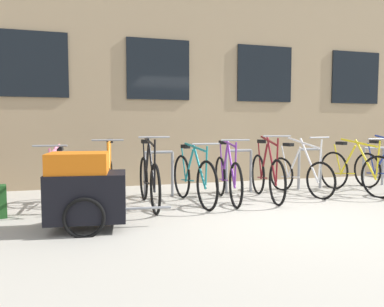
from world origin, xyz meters
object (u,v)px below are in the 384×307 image
bicycle_white (300,174)px  bicycle_orange (110,181)px  bicycle_purple (227,177)px  bike_trailer (85,190)px  bicycle_pink (57,185)px  bicycle_maroon (267,175)px  bicycle_yellow (355,171)px  bicycle_black (149,180)px  bicycle_teal (193,178)px

bicycle_white → bicycle_orange: 3.36m
bicycle_purple → bike_trailer: bicycle_purple is taller
bike_trailer → bicycle_pink: bearing=109.1°
bicycle_maroon → bike_trailer: size_ratio=1.17×
bicycle_yellow → bike_trailer: (-4.77, -1.19, 0.08)m
bicycle_orange → bicycle_yellow: bearing=-1.2°
bicycle_white → bicycle_black: (-2.78, -0.22, 0.03)m
bicycle_yellow → bicycle_white: bearing=172.1°
bicycle_white → bicycle_teal: (-2.06, -0.21, 0.03)m
bicycle_orange → bicycle_black: 0.61m
bicycle_orange → bicycle_teal: 1.31m
bicycle_maroon → bicycle_black: bearing=-179.8°
bicycle_teal → bicycle_black: bearing=-179.5°
bicycle_white → bicycle_orange: bicycle_white is taller
bicycle_black → bicycle_maroon: 2.01m
bicycle_black → bicycle_maroon: size_ratio=1.05×
bicycle_maroon → bicycle_teal: bearing=-180.0°
bicycle_white → bicycle_purple: 1.49m
bicycle_white → bike_trailer: 3.96m
bicycle_pink → bicycle_maroon: bearing=-0.6°
bicycle_teal → bicycle_purple: (0.59, 0.02, -0.01)m
bicycle_white → bicycle_orange: bearing=-179.1°
bicycle_purple → bike_trailer: bearing=-153.0°
bicycle_pink → bicycle_orange: bearing=9.2°
bicycle_purple → bicycle_white: bearing=7.6°
bicycle_white → bicycle_yellow: size_ratio=0.90×
bicycle_white → bicycle_yellow: bicycle_white is taller
bicycle_white → bicycle_teal: bearing=-174.1°
bike_trailer → bicycle_maroon: bearing=20.9°
bicycle_white → bicycle_orange: (-3.36, -0.05, 0.01)m
bicycle_maroon → bicycle_orange: bearing=176.5°
bicycle_teal → bicycle_pink: (-2.06, 0.04, -0.02)m
bicycle_pink → bicycle_yellow: size_ratio=0.99×
bicycle_purple → bicycle_pink: bearing=179.6°
bicycle_purple → bicycle_yellow: 2.53m
bicycle_teal → bicycle_maroon: bearing=0.0°
bicycle_maroon → bicycle_yellow: bicycle_maroon is taller
bicycle_black → bike_trailer: (-0.94, -1.12, 0.08)m
bicycle_orange → bicycle_pink: (-0.76, -0.12, 0.00)m
bicycle_black → bike_trailer: bearing=-130.1°
bicycle_purple → bicycle_yellow: bearing=1.1°
bicycle_orange → bike_trailer: 1.34m
bike_trailer → bicycle_teal: bearing=34.2°
bicycle_white → bicycle_teal: 2.07m
bicycle_pink → bicycle_maroon: size_ratio=1.02×
bicycle_orange → bicycle_pink: 0.77m
bicycle_orange → bicycle_yellow: 4.42m
bicycle_purple → bicycle_teal: bearing=-178.2°
bicycle_purple → bike_trailer: 2.52m
bicycle_maroon → bicycle_purple: bearing=178.6°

